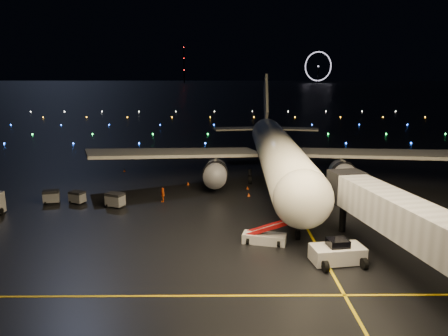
% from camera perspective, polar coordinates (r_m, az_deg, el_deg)
% --- Properties ---
extents(ground, '(2000.00, 2000.00, 0.00)m').
position_cam_1_polar(ground, '(340.19, -0.98, 9.51)').
color(ground, black).
rests_on(ground, ground).
extents(lane_centre, '(0.25, 80.00, 0.02)m').
position_cam_1_polar(lane_centre, '(57.89, 8.77, -4.18)').
color(lane_centre, '#DAB509').
rests_on(lane_centre, ground).
extents(lane_cross, '(60.00, 0.25, 0.02)m').
position_cam_1_polar(lane_cross, '(34.79, -13.78, -15.95)').
color(lane_cross, '#DAB509').
rests_on(lane_cross, ground).
extents(airliner, '(58.50, 55.75, 16.10)m').
position_cam_1_polar(airliner, '(66.75, 6.85, 5.11)').
color(airliner, silver).
rests_on(airliner, ground).
extents(pushback_tug, '(4.85, 3.04, 2.16)m').
position_cam_1_polar(pushback_tug, '(40.02, 14.60, -10.44)').
color(pushback_tug, silver).
rests_on(pushback_tug, ground).
extents(belt_loader, '(6.38, 3.13, 2.99)m').
position_cam_1_polar(belt_loader, '(43.01, 5.32, -7.87)').
color(belt_loader, silver).
rests_on(belt_loader, ground).
extents(crew_c, '(0.56, 1.14, 1.89)m').
position_cam_1_polar(crew_c, '(56.89, -7.99, -3.47)').
color(crew_c, '#E65310').
rests_on(crew_c, ground).
extents(safety_cone_0, '(0.53, 0.53, 0.46)m').
position_cam_1_polar(safety_cone_0, '(59.16, 3.26, -3.48)').
color(safety_cone_0, '#EA510F').
rests_on(safety_cone_0, ground).
extents(safety_cone_1, '(0.48, 0.48, 0.45)m').
position_cam_1_polar(safety_cone_1, '(62.64, 3.09, -2.58)').
color(safety_cone_1, '#EA510F').
rests_on(safety_cone_1, ground).
extents(safety_cone_2, '(0.43, 0.43, 0.49)m').
position_cam_1_polar(safety_cone_2, '(65.14, -4.72, -2.01)').
color(safety_cone_2, '#EA510F').
rests_on(safety_cone_2, ground).
extents(safety_cone_3, '(0.50, 0.50, 0.49)m').
position_cam_1_polar(safety_cone_3, '(75.50, -12.88, -0.30)').
color(safety_cone_3, '#EA510F').
rests_on(safety_cone_3, ground).
extents(ferris_wheel, '(49.33, 16.80, 52.00)m').
position_cam_1_polar(ferris_wheel, '(778.05, 12.20, 12.70)').
color(ferris_wheel, black).
rests_on(ferris_wheel, ground).
extents(radio_mast, '(1.80, 1.80, 64.00)m').
position_cam_1_polar(radio_mast, '(782.46, -5.25, 13.36)').
color(radio_mast, black).
rests_on(radio_mast, ground).
extents(taxiway_lights, '(164.00, 92.00, 0.36)m').
position_cam_1_polar(taxiway_lights, '(146.69, -1.58, 5.96)').
color(taxiway_lights, black).
rests_on(taxiway_lights, ground).
extents(baggage_cart_0, '(2.19, 1.92, 1.55)m').
position_cam_1_polar(baggage_cart_0, '(58.85, -18.62, -3.65)').
color(baggage_cart_0, gray).
rests_on(baggage_cart_0, ground).
extents(baggage_cart_1, '(2.50, 2.18, 1.78)m').
position_cam_1_polar(baggage_cart_1, '(55.86, -14.02, -4.08)').
color(baggage_cart_1, gray).
rests_on(baggage_cart_1, ground).
extents(baggage_cart_2, '(2.24, 1.84, 1.66)m').
position_cam_1_polar(baggage_cart_2, '(60.03, -21.64, -3.52)').
color(baggage_cart_2, gray).
rests_on(baggage_cart_2, ground).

